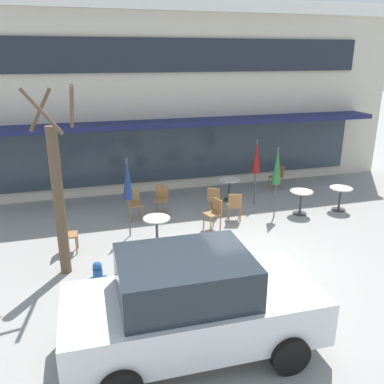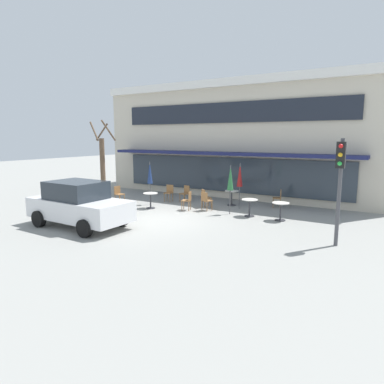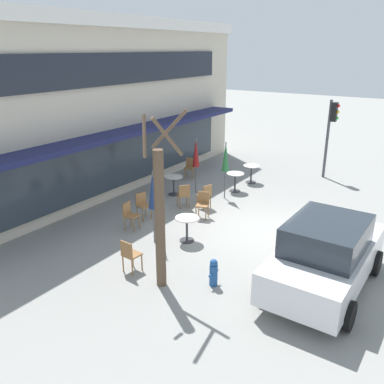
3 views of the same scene
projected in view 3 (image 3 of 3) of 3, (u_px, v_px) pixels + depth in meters
ground_plane at (261, 230)px, 12.85m from camera, size 80.00×80.00×0.00m
building_facade at (45, 103)px, 16.91m from camera, size 16.80×9.10×6.60m
cafe_table_near_wall at (251, 171)px, 17.24m from camera, size 0.70×0.70×0.76m
cafe_table_streetside at (235, 179)px, 16.18m from camera, size 0.70×0.70×0.76m
cafe_table_by_tree at (187, 225)px, 11.98m from camera, size 0.70×0.70×0.76m
cafe_table_mid_patio at (174, 182)px, 15.79m from camera, size 0.70×0.70×0.76m
patio_umbrella_green_folded at (196, 153)px, 15.64m from camera, size 0.28×0.28×2.20m
patio_umbrella_cream_folded at (153, 191)px, 11.52m from camera, size 0.28×0.28×2.20m
patio_umbrella_corner_open at (226, 157)px, 15.06m from camera, size 0.28×0.28×2.20m
cafe_chair_0 at (190, 166)px, 17.87m from camera, size 0.50×0.50×0.89m
cafe_chair_1 at (203, 203)px, 13.67m from camera, size 0.50×0.50×0.89m
cafe_chair_2 at (184, 194)px, 14.50m from camera, size 0.56×0.56×0.89m
cafe_chair_3 at (130, 254)px, 10.30m from camera, size 0.44×0.44×0.89m
cafe_chair_4 at (205, 194)px, 14.47m from camera, size 0.50×0.50×0.89m
cafe_chair_5 at (143, 204)px, 13.60m from camera, size 0.49×0.49×0.89m
cafe_chair_6 at (130, 214)px, 12.78m from camera, size 0.45×0.45×0.89m
parked_sedan at (326, 254)px, 9.52m from camera, size 4.24×2.09×1.76m
street_tree at (160, 213)px, 9.29m from camera, size 1.03×1.03×4.23m
traffic_light_pole at (331, 126)px, 17.36m from camera, size 0.26×0.44×3.40m
fire_hydrant at (214, 272)px, 9.77m from camera, size 0.36×0.20×0.71m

